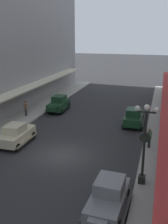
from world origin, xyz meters
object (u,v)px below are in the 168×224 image
Objects in this scene: parked_car_1 at (59,103)px; lamp_post_with_clock at (145,141)px; parked_car_3 at (109,196)px; pedestrian_0 at (149,138)px; pedestrian_2 at (26,108)px; parked_car_0 at (17,134)px; fire_hydrant at (13,127)px; parked_car_2 at (134,117)px.

parked_car_1 is 0.83× the size of lamp_post_with_clock.
parked_car_3 is 0.83× the size of lamp_post_with_clock.
lamp_post_with_clock reaches higher than parked_car_1.
pedestrian_2 is (-14.00, 4.79, 0.02)m from pedestrian_0.
parked_car_0 is at bearing 145.26° from parked_car_3.
lamp_post_with_clock is 14.20m from fire_hydrant.
parked_car_3 is at bearing -47.54° from pedestrian_2.
parked_car_3 is 14.37m from fire_hydrant.
parked_car_1 is at bearing 52.15° from pedestrian_2.
parked_car_3 is (9.41, -6.52, 0.00)m from parked_car_0.
lamp_post_with_clock is (1.81, -11.15, 2.04)m from parked_car_2.
parked_car_3 is at bearing -38.46° from fire_hydrant.
parked_car_0 reaches higher than fire_hydrant.
lamp_post_with_clock reaches higher than pedestrian_2.
pedestrian_0 is at bearing 11.48° from parked_car_0.
pedestrian_0 is at bearing 79.63° from parked_car_3.
parked_car_1 is 1.00× the size of parked_car_3.
lamp_post_with_clock is at bearing -24.34° from fire_hydrant.
parked_car_0 is 0.83× the size of lamp_post_with_clock.
parked_car_0 and parked_car_3 have the same top height.
fire_hydrant is 0.50× the size of pedestrian_0.
pedestrian_0 is (12.85, -0.17, 0.43)m from fire_hydrant.
fire_hydrant is (-12.75, 5.77, -2.42)m from lamp_post_with_clock.
pedestrian_2 is (-13.90, 10.38, -1.97)m from lamp_post_with_clock.
parked_car_3 is 4.06m from lamp_post_with_clock.
lamp_post_with_clock reaches higher than pedestrian_0.
lamp_post_with_clock reaches higher than parked_car_3.
pedestrian_0 is (1.92, -5.55, 0.05)m from parked_car_2.
parked_car_0 is 7.63m from pedestrian_2.
parked_car_1 is 17.91m from lamp_post_with_clock.
lamp_post_with_clock is at bearing -17.11° from parked_car_0.
pedestrian_0 is (11.36, -8.19, 0.05)m from parked_car_1.
parked_car_0 is at bearing -88.10° from parked_car_1.
parked_car_0 and parked_car_1 have the same top height.
parked_car_0 is 11.60m from lamp_post_with_clock.
lamp_post_with_clock is 17.46m from pedestrian_2.
parked_car_3 is at bearing -34.74° from parked_car_0.
lamp_post_with_clock is at bearing -80.76° from parked_car_2.
fire_hydrant is 12.86m from pedestrian_0.
parked_car_0 is at bearing -168.52° from pedestrian_0.
parked_car_1 is 2.62× the size of pedestrian_0.
fire_hydrant is at bearing -100.56° from parked_car_1.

